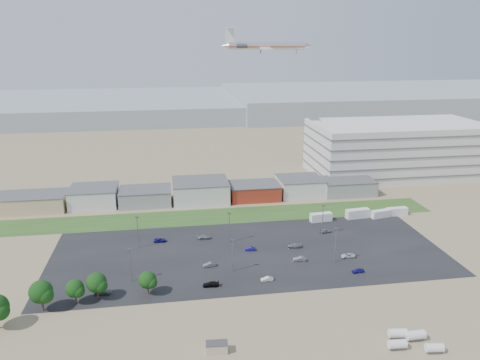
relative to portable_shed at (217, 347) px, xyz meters
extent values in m
plane|color=#847154|center=(10.02, 26.16, -1.17)|extent=(700.00, 700.00, 0.00)
cube|color=black|center=(15.02, 46.16, -1.16)|extent=(120.00, 50.00, 0.01)
cube|color=#284C1C|center=(10.02, 78.16, -1.16)|extent=(160.00, 16.00, 0.02)
cube|color=silver|center=(100.02, 121.16, 11.33)|extent=(80.00, 40.00, 25.00)
imported|color=silver|center=(43.99, 38.11, -0.58)|extent=(4.30, 2.03, 1.19)
imported|color=#A5A5AA|center=(28.85, 38.06, -0.51)|extent=(4.12, 1.84, 1.32)
imported|color=navy|center=(43.16, 28.61, -0.58)|extent=(3.55, 1.65, 1.18)
imported|color=black|center=(1.38, 27.45, -0.54)|extent=(4.44, 2.02, 1.26)
imported|color=#595B5E|center=(2.13, 38.74, -0.55)|extent=(3.88, 1.76, 1.24)
imported|color=#A5A5AA|center=(2.26, 58.39, -0.52)|extent=(4.49, 1.88, 1.30)
imported|color=navy|center=(15.60, 47.37, -0.60)|extent=(3.54, 1.59, 1.13)
imported|color=#A5A5AA|center=(43.44, 57.19, -0.55)|extent=(3.71, 1.69, 1.23)
imported|color=navy|center=(-12.16, 58.38, -0.60)|extent=(4.24, 2.18, 1.15)
imported|color=#595B5E|center=(-26.61, 27.99, -0.52)|extent=(4.61, 2.27, 1.29)
imported|color=#A5A5AA|center=(29.62, 47.39, -0.53)|extent=(4.58, 2.33, 1.27)
imported|color=silver|center=(16.84, 28.01, -0.60)|extent=(3.50, 1.42, 1.13)
camera|label=1|loc=(-8.23, -83.41, 62.34)|focal=35.00mm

